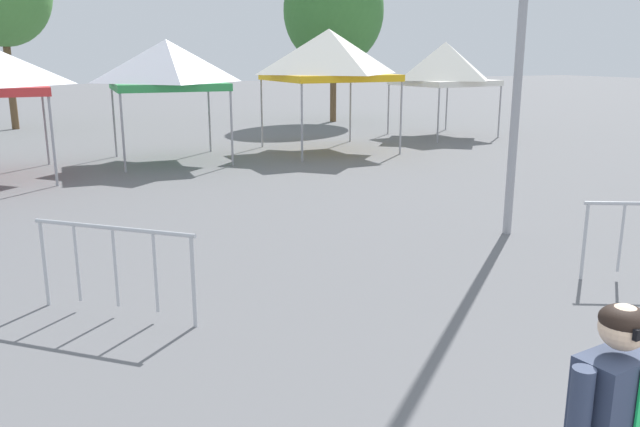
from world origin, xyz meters
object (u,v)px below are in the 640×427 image
(canopy_tent_far_right, at_px, (445,64))
(tree_behind_tents_right, at_px, (334,11))
(canopy_tent_behind_center, at_px, (329,55))
(crowd_barrier_near_person, at_px, (114,253))
(canopy_tent_behind_right, at_px, (167,65))

(canopy_tent_far_right, xyz_separation_m, tree_behind_tents_right, (-1.30, 6.37, 2.14))
(canopy_tent_far_right, bearing_deg, canopy_tent_behind_center, -164.46)
(canopy_tent_behind_center, height_order, tree_behind_tents_right, tree_behind_tents_right)
(crowd_barrier_near_person, bearing_deg, canopy_tent_behind_right, 73.85)
(canopy_tent_behind_right, distance_m, canopy_tent_far_right, 10.46)
(canopy_tent_behind_right, height_order, canopy_tent_far_right, canopy_tent_far_right)
(canopy_tent_behind_center, height_order, canopy_tent_far_right, canopy_tent_behind_center)
(canopy_tent_far_right, height_order, crowd_barrier_near_person, canopy_tent_far_right)
(crowd_barrier_near_person, bearing_deg, tree_behind_tents_right, 56.77)
(canopy_tent_behind_center, bearing_deg, canopy_tent_behind_right, 179.06)
(canopy_tent_far_right, bearing_deg, canopy_tent_behind_right, -172.12)
(canopy_tent_behind_right, bearing_deg, tree_behind_tents_right, 40.75)
(canopy_tent_behind_center, distance_m, tree_behind_tents_right, 9.10)
(tree_behind_tents_right, distance_m, crowd_barrier_near_person, 22.59)
(tree_behind_tents_right, relative_size, crowd_barrier_near_person, 4.63)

